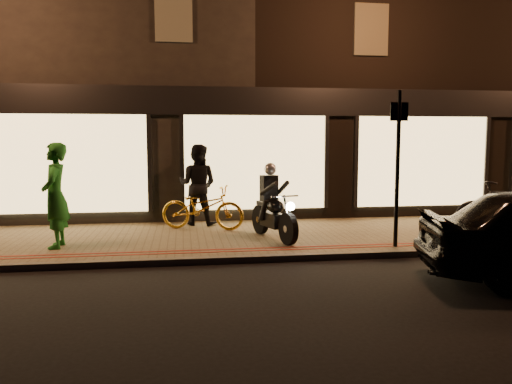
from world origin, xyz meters
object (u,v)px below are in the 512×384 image
sign_post (398,160)px  bicycle_gold (202,207)px  person_green (55,196)px  motorcycle (273,210)px

sign_post → bicycle_gold: size_ratio=1.54×
sign_post → person_green: 6.59m
motorcycle → sign_post: size_ratio=0.63×
motorcycle → bicycle_gold: (-1.41, 1.30, -0.10)m
sign_post → person_green: (-6.49, 0.87, -0.67)m
bicycle_gold → person_green: bearing=138.1°
bicycle_gold → person_green: size_ratio=0.97×
motorcycle → person_green: 4.29m
motorcycle → person_green: size_ratio=0.94×
motorcycle → sign_post: sign_post is taller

